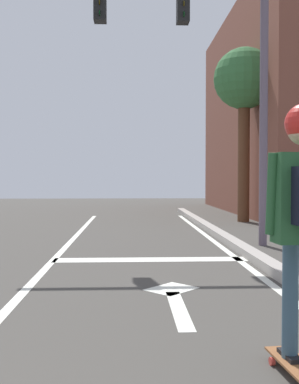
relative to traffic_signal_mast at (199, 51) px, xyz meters
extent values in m
cube|color=silver|center=(-2.60, -2.82, -3.81)|extent=(0.12, 20.00, 0.01)
cube|color=silver|center=(0.42, -2.82, -3.81)|extent=(0.12, 20.00, 0.01)
cube|color=silver|center=(-1.01, -1.50, -3.81)|extent=(3.17, 0.40, 0.01)
cube|color=silver|center=(-0.85, -4.32, -3.81)|extent=(0.16, 1.40, 0.01)
cube|color=silver|center=(-0.85, -3.47, -3.81)|extent=(0.71, 0.71, 0.01)
cube|color=#A89F96|center=(0.67, -2.82, -3.75)|extent=(0.24, 24.00, 0.14)
cube|color=#B2B2B7|center=(-0.25, -5.73, -3.75)|extent=(0.16, 0.06, 0.01)
cylinder|color=#D14036|center=(-0.34, -5.74, -3.79)|extent=(0.03, 0.06, 0.06)
cylinder|color=#D14036|center=(-0.16, -5.72, -3.79)|extent=(0.03, 0.06, 0.06)
cylinder|color=#385366|center=(-0.24, -5.82, -3.32)|extent=(0.11, 0.11, 0.83)
cube|color=black|center=(-0.24, -5.82, -3.72)|extent=(0.11, 0.25, 0.03)
cylinder|color=#25542E|center=(-0.43, -6.00, -2.58)|extent=(0.07, 0.12, 0.53)
cylinder|color=#605261|center=(1.29, 0.00, -1.17)|extent=(0.16, 0.16, 5.29)
cube|color=black|center=(-0.31, 0.00, 0.86)|extent=(0.24, 0.28, 0.64)
cylinder|color=#3C3106|center=(-0.31, -0.15, 0.86)|extent=(0.02, 0.10, 0.10)
cylinder|color=black|center=(-0.31, -0.15, 0.66)|extent=(0.02, 0.10, 0.10)
cube|color=black|center=(-1.92, 0.00, 0.86)|extent=(0.24, 0.28, 0.64)
cylinder|color=#3C3106|center=(-1.92, -0.15, 0.86)|extent=(0.02, 0.10, 0.10)
cylinder|color=black|center=(-1.92, -0.15, 0.66)|extent=(0.02, 0.10, 0.10)
cylinder|color=brown|center=(2.14, 4.93, -1.91)|extent=(0.36, 0.36, 3.82)
sphere|color=#366D3A|center=(2.14, 4.93, 0.57)|extent=(1.86, 1.86, 1.86)
camera|label=1|loc=(-1.35, -8.90, -2.48)|focal=42.56mm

